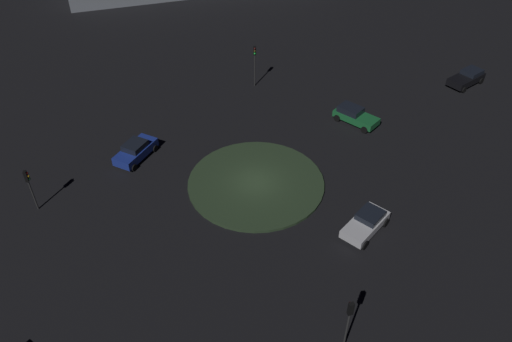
# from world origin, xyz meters

# --- Properties ---
(ground_plane) EXTENTS (118.90, 118.90, 0.00)m
(ground_plane) POSITION_xyz_m (0.00, 0.00, 0.00)
(ground_plane) COLOR black
(roundabout_island) EXTENTS (11.04, 11.04, 0.22)m
(roundabout_island) POSITION_xyz_m (0.00, 0.00, 0.11)
(roundabout_island) COLOR #2D4228
(roundabout_island) RESTS_ON ground_plane
(car_blue) EXTENTS (4.51, 3.11, 1.56)m
(car_blue) POSITION_xyz_m (-5.10, 9.59, 0.79)
(car_blue) COLOR #1E38A5
(car_blue) RESTS_ON ground_plane
(car_white) EXTENTS (4.21, 2.36, 1.41)m
(car_white) POSITION_xyz_m (2.19, -9.23, 0.75)
(car_white) COLOR white
(car_white) RESTS_ON ground_plane
(car_green) EXTENTS (2.34, 4.32, 1.48)m
(car_green) POSITION_xyz_m (12.96, 0.15, 0.77)
(car_green) COLOR #1E7238
(car_green) RESTS_ON ground_plane
(car_black) EXTENTS (4.47, 2.44, 1.46)m
(car_black) POSITION_xyz_m (27.45, -3.49, 0.77)
(car_black) COLOR black
(car_black) RESTS_ON ground_plane
(traffic_light_southwest) EXTENTS (0.36, 0.39, 4.33)m
(traffic_light_southwest) POSITION_xyz_m (-6.45, -14.13, 3.07)
(traffic_light_southwest) COLOR #2D2D2D
(traffic_light_southwest) RESTS_ON ground_plane
(traffic_light_northeast) EXTENTS (0.38, 0.39, 4.47)m
(traffic_light_northeast) POSITION_xyz_m (10.90, 11.69, 3.17)
(traffic_light_northeast) COLOR #2D2D2D
(traffic_light_northeast) RESTS_ON ground_plane
(traffic_light_northwest) EXTENTS (0.40, 0.37, 3.70)m
(traffic_light_northwest) POSITION_xyz_m (-14.09, 9.30, 2.65)
(traffic_light_northwest) COLOR #2D2D2D
(traffic_light_northwest) RESTS_ON ground_plane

